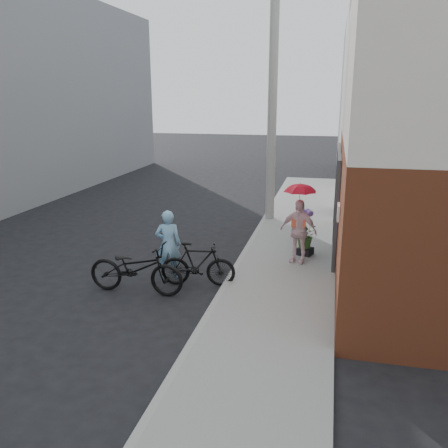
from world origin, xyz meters
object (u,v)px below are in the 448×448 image
(officer, at_px, (168,244))
(bike_left, at_px, (136,268))
(utility_pole, at_px, (272,111))
(kimono_woman, at_px, (298,231))
(bike_right, at_px, (198,264))
(planter, at_px, (305,251))

(officer, bearing_deg, bike_left, 54.88)
(utility_pole, bearing_deg, kimono_woman, -73.22)
(utility_pole, xyz_separation_m, bike_right, (-0.78, -5.67, -3.02))
(officer, relative_size, kimono_woman, 1.02)
(bike_left, relative_size, kimono_woman, 1.34)
(bike_left, relative_size, planter, 6.08)
(bike_left, distance_m, kimono_woman, 3.91)
(bike_right, xyz_separation_m, planter, (2.14, 2.23, -0.27))
(officer, height_order, bike_right, officer)
(utility_pole, bearing_deg, bike_left, -106.82)
(utility_pole, height_order, officer, utility_pole)
(officer, height_order, planter, officer)
(bike_right, height_order, planter, bike_right)
(bike_left, bearing_deg, officer, -20.30)
(officer, bearing_deg, kimono_woman, -167.60)
(kimono_woman, distance_m, planter, 0.89)
(utility_pole, bearing_deg, planter, -68.39)
(utility_pole, height_order, bike_left, utility_pole)
(bike_left, xyz_separation_m, planter, (3.27, 2.89, -0.33))
(utility_pole, relative_size, kimono_woman, 4.59)
(utility_pole, relative_size, bike_left, 3.44)
(kimono_woman, bearing_deg, officer, -137.88)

